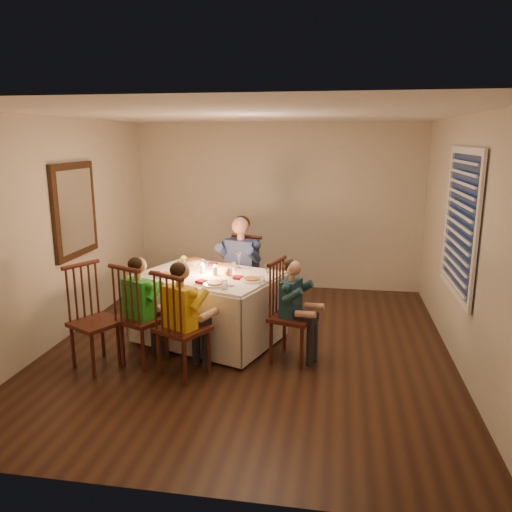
% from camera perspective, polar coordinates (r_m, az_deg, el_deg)
% --- Properties ---
extents(ground, '(5.00, 5.00, 0.00)m').
position_cam_1_polar(ground, '(5.88, -0.72, -10.32)').
color(ground, black).
rests_on(ground, ground).
extents(wall_left, '(0.02, 5.00, 2.60)m').
position_cam_1_polar(wall_left, '(6.28, -21.44, 2.71)').
color(wall_left, beige).
rests_on(wall_left, ground).
extents(wall_right, '(0.02, 5.00, 2.60)m').
position_cam_1_polar(wall_right, '(5.56, 22.73, 1.31)').
color(wall_right, beige).
rests_on(wall_right, ground).
extents(wall_back, '(4.50, 0.02, 2.60)m').
position_cam_1_polar(wall_back, '(7.93, 2.44, 5.65)').
color(wall_back, beige).
rests_on(wall_back, ground).
extents(ceiling, '(5.00, 5.00, 0.00)m').
position_cam_1_polar(ceiling, '(5.39, -0.81, 15.91)').
color(ceiling, white).
rests_on(ceiling, wall_back).
extents(dining_table, '(1.84, 1.57, 0.78)m').
position_cam_1_polar(dining_table, '(5.91, -5.44, -4.25)').
color(dining_table, silver).
rests_on(dining_table, ground).
extents(chair_adult, '(0.55, 0.53, 1.11)m').
position_cam_1_polar(chair_adult, '(6.76, -1.74, -7.10)').
color(chair_adult, '#36120E').
rests_on(chair_adult, ground).
extents(chair_near_left, '(0.59, 0.58, 1.11)m').
position_cam_1_polar(chair_near_left, '(5.66, -12.70, -11.65)').
color(chair_near_left, '#36120E').
rests_on(chair_near_left, ground).
extents(chair_near_right, '(0.60, 0.59, 1.11)m').
position_cam_1_polar(chair_near_right, '(5.31, -8.15, -13.16)').
color(chair_near_right, '#36120E').
rests_on(chair_near_right, ground).
extents(chair_end, '(0.54, 0.56, 1.11)m').
position_cam_1_polar(chair_end, '(5.58, 4.16, -11.68)').
color(chair_end, '#36120E').
rests_on(chair_end, ground).
extents(chair_extra, '(0.60, 0.60, 1.11)m').
position_cam_1_polar(chair_extra, '(5.66, -17.44, -11.93)').
color(chair_extra, '#36120E').
rests_on(chair_extra, ground).
extents(adult, '(0.64, 0.60, 1.38)m').
position_cam_1_polar(adult, '(6.76, -1.74, -7.10)').
color(adult, navy).
rests_on(adult, ground).
extents(child_green, '(0.53, 0.51, 1.17)m').
position_cam_1_polar(child_green, '(5.66, -12.70, -11.65)').
color(child_green, green).
rests_on(child_green, ground).
extents(child_yellow, '(0.55, 0.54, 1.19)m').
position_cam_1_polar(child_yellow, '(5.31, -8.15, -13.16)').
color(child_yellow, gold).
rests_on(child_yellow, ground).
extents(child_teal, '(0.45, 0.47, 1.12)m').
position_cam_1_polar(child_teal, '(5.58, 4.16, -11.68)').
color(child_teal, '#1A3841').
rests_on(child_teal, ground).
extents(setting_adult, '(0.33, 0.33, 0.02)m').
position_cam_1_polar(setting_adult, '(6.13, -3.54, -1.20)').
color(setting_adult, white).
rests_on(setting_adult, dining_table).
extents(setting_green, '(0.33, 0.33, 0.02)m').
position_cam_1_polar(setting_green, '(5.81, -10.18, -2.20)').
color(setting_green, white).
rests_on(setting_green, dining_table).
extents(setting_yellow, '(0.33, 0.33, 0.02)m').
position_cam_1_polar(setting_yellow, '(5.40, -4.68, -3.24)').
color(setting_yellow, white).
rests_on(setting_yellow, dining_table).
extents(setting_teal, '(0.33, 0.33, 0.02)m').
position_cam_1_polar(setting_teal, '(5.54, -0.47, -2.77)').
color(setting_teal, white).
rests_on(setting_teal, dining_table).
extents(candle_left, '(0.06, 0.06, 0.10)m').
position_cam_1_polar(candle_left, '(5.87, -6.12, -1.51)').
color(candle_left, silver).
rests_on(candle_left, dining_table).
extents(candle_right, '(0.06, 0.06, 0.10)m').
position_cam_1_polar(candle_right, '(5.78, -4.73, -1.72)').
color(candle_right, silver).
rests_on(candle_right, dining_table).
extents(squash, '(0.09, 0.09, 0.09)m').
position_cam_1_polar(squash, '(6.42, -8.28, -0.33)').
color(squash, '#FFE743').
rests_on(squash, dining_table).
extents(orange_fruit, '(0.08, 0.08, 0.08)m').
position_cam_1_polar(orange_fruit, '(5.75, -3.21, -1.88)').
color(orange_fruit, orange).
rests_on(orange_fruit, dining_table).
extents(serving_bowl, '(0.31, 0.31, 0.06)m').
position_cam_1_polar(serving_bowl, '(6.29, -7.09, -0.72)').
color(serving_bowl, white).
rests_on(serving_bowl, dining_table).
extents(wall_mirror, '(0.06, 0.95, 1.15)m').
position_cam_1_polar(wall_mirror, '(6.49, -20.00, 4.93)').
color(wall_mirror, black).
rests_on(wall_mirror, wall_left).
extents(window_blinds, '(0.07, 1.34, 1.54)m').
position_cam_1_polar(window_blinds, '(5.61, 22.25, 3.54)').
color(window_blinds, black).
rests_on(window_blinds, wall_right).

